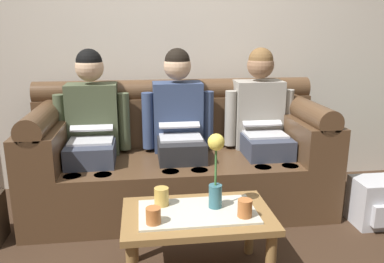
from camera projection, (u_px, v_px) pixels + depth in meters
The scene contains 11 objects.
back_wall_patterned at pixel (172, 18), 3.29m from camera, with size 6.00×0.12×2.90m, color beige.
couch at pixel (179, 159), 3.06m from camera, with size 2.23×0.88×0.96m.
person_left at pixel (92, 126), 2.90m from camera, with size 0.56×0.67×1.22m.
person_middle at pixel (179, 124), 2.99m from camera, with size 0.56×0.67×1.22m.
person_right at pixel (262, 121), 3.07m from camera, with size 0.56×0.67×1.22m.
coffee_table at pixel (197, 222), 2.14m from camera, with size 0.81×0.50×0.41m.
flower_vase at pixel (216, 169), 2.11m from camera, with size 0.09×0.09×0.42m.
cup_near_left at pixel (153, 216), 1.97m from camera, with size 0.08×0.08×0.08m, color #B26633.
cup_near_right at pixel (161, 197), 2.18m from camera, with size 0.08×0.08×0.10m, color gold.
cup_far_center at pixel (245, 208), 2.04m from camera, with size 0.08×0.08×0.09m, color #B26633.
backpack_right at pixel (378, 202), 2.78m from camera, with size 0.35×0.31×0.33m.
Camera 1 is at (-0.28, -1.72, 1.37)m, focal length 36.55 mm.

